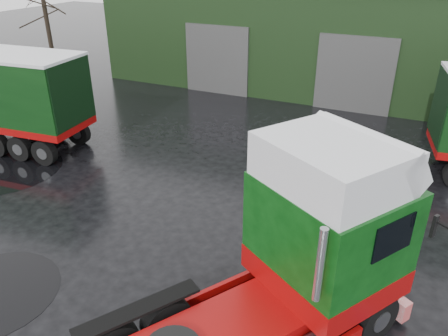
{
  "coord_description": "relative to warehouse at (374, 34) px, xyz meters",
  "views": [
    {
      "loc": [
        5.36,
        -9.38,
        7.95
      ],
      "look_at": [
        0.14,
        1.82,
        1.7
      ],
      "focal_mm": 35.0,
      "sensor_mm": 36.0,
      "label": 1
    }
  ],
  "objects": [
    {
      "name": "puddle_2",
      "position": [
        -11.31,
        -18.96,
        -3.15
      ],
      "size": [
        4.56,
        4.56,
        0.01
      ],
      "primitive_type": "cylinder",
      "color": "black",
      "rests_on": "ground"
    },
    {
      "name": "hero_tractor",
      "position": [
        0.98,
        -23.0,
        -0.84
      ],
      "size": [
        6.64,
        8.0,
        4.63
      ],
      "primitive_type": null,
      "rotation": [
        0.0,
        0.0,
        -0.56
      ],
      "color": "#0A3D0F",
      "rests_on": "ground"
    },
    {
      "name": "warehouse",
      "position": [
        0.0,
        0.0,
        0.0
      ],
      "size": [
        32.4,
        12.4,
        6.3
      ],
      "color": "black",
      "rests_on": "ground"
    },
    {
      "name": "puddle_3",
      "position": [
        2.18,
        -21.2,
        -3.15
      ],
      "size": [
        1.79,
        1.79,
        0.01
      ],
      "primitive_type": "cylinder",
      "color": "black",
      "rests_on": "ground"
    },
    {
      "name": "tree_left",
      "position": [
        -19.0,
        -8.0,
        1.09
      ],
      "size": [
        4.4,
        4.4,
        8.5
      ],
      "primitive_type": null,
      "color": "black",
      "rests_on": "ground"
    },
    {
      "name": "puddle_1",
      "position": [
        3.15,
        -19.0,
        -3.15
      ],
      "size": [
        1.76,
        1.76,
        0.01
      ],
      "primitive_type": "cylinder",
      "color": "black",
      "rests_on": "ground"
    },
    {
      "name": "ground",
      "position": [
        -2.0,
        -20.0,
        -3.16
      ],
      "size": [
        100.0,
        100.0,
        0.0
      ],
      "primitive_type": "plane",
      "color": "black"
    }
  ]
}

